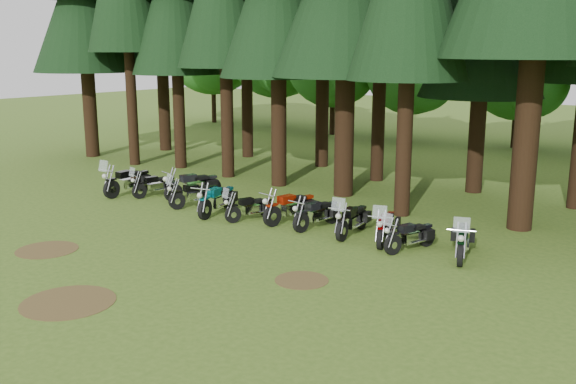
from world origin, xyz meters
name	(u,v)px	position (x,y,z in m)	size (l,w,h in m)	color
ground	(167,252)	(0.00, 0.00, 0.00)	(120.00, 120.00, 0.00)	#3B591B
decid_0	(214,48)	(-22.10, 25.26, 5.90)	(8.00, 7.78, 10.00)	black
decid_1	(279,48)	(-15.99, 25.76, 5.83)	(7.91, 7.69, 9.88)	black
decid_2	(335,62)	(-10.43, 24.78, 4.95)	(6.72, 6.53, 8.40)	black
decid_3	(415,70)	(-4.71, 25.13, 4.51)	(6.12, 5.95, 7.65)	black
decid_4	(523,74)	(1.58, 26.32, 4.37)	(5.93, 5.76, 7.41)	black
dirt_patch_0	(47,250)	(-3.00, -2.00, 0.01)	(1.80, 1.80, 0.01)	#4C3D1E
dirt_patch_1	(302,280)	(4.50, 0.50, 0.01)	(1.40, 1.40, 0.01)	#4C3D1E
dirt_patch_2	(68,302)	(1.00, -4.00, 0.01)	(2.20, 2.20, 0.01)	#4C3D1E
motorcycle_0	(128,182)	(-6.97, 4.24, 0.53)	(0.48, 2.51, 1.58)	black
motorcycle_1	(155,186)	(-5.88, 4.71, 0.43)	(0.70, 2.04, 1.29)	black
motorcycle_2	(193,186)	(-4.27, 5.28, 0.51)	(0.83, 2.42, 1.01)	black
motorcycle_3	(195,195)	(-3.30, 4.41, 0.45)	(1.01, 2.10, 1.35)	black
motorcycle_4	(217,200)	(-1.90, 4.14, 0.50)	(0.67, 2.37, 0.98)	black
motorcycle_5	(250,208)	(-0.42, 4.21, 0.42)	(0.90, 1.95, 1.25)	black
motorcycle_6	(291,208)	(0.87, 4.86, 0.49)	(0.59, 2.36, 0.97)	black
motorcycle_7	(317,214)	(1.99, 4.81, 0.45)	(0.42, 2.19, 0.89)	black
motorcycle_8	(352,220)	(3.35, 4.78, 0.48)	(0.61, 2.29, 1.44)	black
motorcycle_9	(386,227)	(4.59, 4.74, 0.47)	(0.96, 2.20, 1.41)	black
motorcycle_10	(410,236)	(5.56, 4.44, 0.43)	(0.85, 2.01, 1.28)	black
motorcycle_11	(462,241)	(7.03, 4.73, 0.49)	(1.05, 2.27, 1.46)	black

